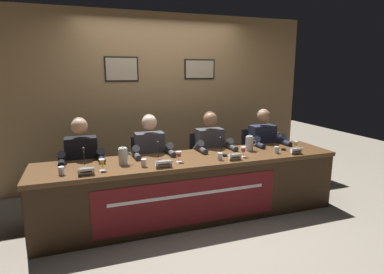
{
  "coord_description": "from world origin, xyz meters",
  "views": [
    {
      "loc": [
        -1.23,
        -3.44,
        1.75
      ],
      "look_at": [
        0.0,
        0.0,
        0.99
      ],
      "focal_mm": 29.69,
      "sensor_mm": 36.0,
      "label": 1
    }
  ],
  "objects_px": {
    "chair_center_left": "(149,172)",
    "microphone_center_left": "(160,155)",
    "water_cup_center_left": "(144,163)",
    "juice_glass_far_left": "(102,163)",
    "nameplate_center_right": "(235,157)",
    "water_cup_far_left": "(61,171)",
    "panelist_center_right": "(212,150)",
    "water_pitcher_right_side": "(249,143)",
    "panelist_far_left": "(82,162)",
    "juice_glass_center_right": "(243,150)",
    "nameplate_far_left": "(86,171)",
    "juice_glass_far_right": "(296,144)",
    "microphone_far_right": "(282,144)",
    "chair_far_left": "(83,179)",
    "water_pitcher_left_side": "(123,156)",
    "panelist_center_left": "(151,155)",
    "panelist_far_right": "(265,145)",
    "chair_far_right": "(257,160)",
    "water_cup_center_right": "(220,157)",
    "microphone_far_left": "(84,162)",
    "juice_glass_center_left": "(179,155)",
    "nameplate_far_right": "(296,151)",
    "conference_table": "(195,179)",
    "chair_center_right": "(206,166)",
    "water_cup_far_right": "(276,150)",
    "microphone_center_right": "(223,149)",
    "nameplate_center_left": "(164,164)"
  },
  "relations": [
    {
      "from": "conference_table",
      "to": "nameplate_center_left",
      "type": "height_order",
      "value": "nameplate_center_left"
    },
    {
      "from": "panelist_far_left",
      "to": "juice_glass_center_right",
      "type": "distance_m",
      "value": 1.91
    },
    {
      "from": "panelist_center_right",
      "to": "water_cup_center_right",
      "type": "height_order",
      "value": "panelist_center_right"
    },
    {
      "from": "chair_far_left",
      "to": "water_pitcher_left_side",
      "type": "distance_m",
      "value": 0.83
    },
    {
      "from": "conference_table",
      "to": "nameplate_center_right",
      "type": "height_order",
      "value": "nameplate_center_right"
    },
    {
      "from": "water_cup_far_left",
      "to": "microphone_center_left",
      "type": "bearing_deg",
      "value": 8.62
    },
    {
      "from": "microphone_center_left",
      "to": "microphone_far_right",
      "type": "xyz_separation_m",
      "value": [
        1.64,
        -0.01,
        0.0
      ]
    },
    {
      "from": "panelist_far_left",
      "to": "nameplate_far_left",
      "type": "xyz_separation_m",
      "value": [
        0.03,
        -0.63,
        0.07
      ]
    },
    {
      "from": "panelist_center_right",
      "to": "microphone_far_left",
      "type": "bearing_deg",
      "value": -165.9
    },
    {
      "from": "nameplate_far_left",
      "to": "juice_glass_far_right",
      "type": "bearing_deg",
      "value": 3.09
    },
    {
      "from": "microphone_center_right",
      "to": "water_pitcher_right_side",
      "type": "height_order",
      "value": "microphone_center_right"
    },
    {
      "from": "water_cup_far_left",
      "to": "panelist_center_right",
      "type": "xyz_separation_m",
      "value": [
        1.85,
        0.54,
        -0.07
      ]
    },
    {
      "from": "microphone_center_left",
      "to": "chair_center_left",
      "type": "bearing_deg",
      "value": 91.65
    },
    {
      "from": "juice_glass_far_left",
      "to": "nameplate_center_right",
      "type": "relative_size",
      "value": 0.82
    },
    {
      "from": "water_cup_far_left",
      "to": "microphone_far_right",
      "type": "height_order",
      "value": "microphone_far_right"
    },
    {
      "from": "chair_center_left",
      "to": "microphone_center_left",
      "type": "xyz_separation_m",
      "value": [
        0.02,
        -0.58,
        0.38
      ]
    },
    {
      "from": "water_cup_center_left",
      "to": "panelist_far_right",
      "type": "xyz_separation_m",
      "value": [
        1.85,
        0.54,
        -0.07
      ]
    },
    {
      "from": "chair_far_left",
      "to": "panelist_far_right",
      "type": "height_order",
      "value": "panelist_far_right"
    },
    {
      "from": "juice_glass_center_left",
      "to": "chair_far_right",
      "type": "distance_m",
      "value": 1.65
    },
    {
      "from": "nameplate_center_right",
      "to": "juice_glass_far_right",
      "type": "relative_size",
      "value": 1.22
    },
    {
      "from": "microphone_far_left",
      "to": "panelist_center_right",
      "type": "relative_size",
      "value": 0.18
    },
    {
      "from": "chair_center_left",
      "to": "water_cup_center_left",
      "type": "distance_m",
      "value": 0.84
    },
    {
      "from": "water_cup_far_left",
      "to": "chair_far_right",
      "type": "relative_size",
      "value": 0.1
    },
    {
      "from": "water_cup_center_left",
      "to": "water_pitcher_right_side",
      "type": "distance_m",
      "value": 1.45
    },
    {
      "from": "chair_far_left",
      "to": "panelist_center_left",
      "type": "relative_size",
      "value": 0.73
    },
    {
      "from": "juice_glass_center_right",
      "to": "water_cup_far_left",
      "type": "bearing_deg",
      "value": 179.77
    },
    {
      "from": "chair_far_left",
      "to": "water_cup_far_left",
      "type": "distance_m",
      "value": 0.84
    },
    {
      "from": "juice_glass_far_left",
      "to": "nameplate_far_right",
      "type": "xyz_separation_m",
      "value": [
        2.32,
        -0.11,
        -0.05
      ]
    },
    {
      "from": "water_pitcher_left_side",
      "to": "conference_table",
      "type": "bearing_deg",
      "value": -6.64
    },
    {
      "from": "juice_glass_center_left",
      "to": "microphone_center_right",
      "type": "height_order",
      "value": "microphone_center_right"
    },
    {
      "from": "chair_far_right",
      "to": "chair_center_right",
      "type": "bearing_deg",
      "value": 180.0
    },
    {
      "from": "juice_glass_far_left",
      "to": "nameplate_center_right",
      "type": "bearing_deg",
      "value": -4.02
    },
    {
      "from": "nameplate_far_right",
      "to": "water_pitcher_left_side",
      "type": "relative_size",
      "value": 0.72
    },
    {
      "from": "panelist_center_left",
      "to": "panelist_far_right",
      "type": "xyz_separation_m",
      "value": [
        1.65,
        0.0,
        0.0
      ]
    },
    {
      "from": "water_pitcher_right_side",
      "to": "panelist_far_left",
      "type": "bearing_deg",
      "value": 171.7
    },
    {
      "from": "panelist_far_left",
      "to": "juice_glass_center_left",
      "type": "relative_size",
      "value": 9.83
    },
    {
      "from": "microphone_center_left",
      "to": "chair_far_right",
      "type": "xyz_separation_m",
      "value": [
        1.64,
        0.58,
        -0.38
      ]
    },
    {
      "from": "chair_center_left",
      "to": "panelist_center_right",
      "type": "bearing_deg",
      "value": -13.54
    },
    {
      "from": "juice_glass_center_left",
      "to": "microphone_far_right",
      "type": "bearing_deg",
      "value": 4.22
    },
    {
      "from": "water_cup_center_left",
      "to": "juice_glass_far_right",
      "type": "bearing_deg",
      "value": 1.43
    },
    {
      "from": "nameplate_far_left",
      "to": "chair_center_right",
      "type": "relative_size",
      "value": 0.18
    },
    {
      "from": "water_cup_center_right",
      "to": "water_cup_far_right",
      "type": "distance_m",
      "value": 0.8
    },
    {
      "from": "juice_glass_center_left",
      "to": "juice_glass_far_right",
      "type": "xyz_separation_m",
      "value": [
        1.58,
        0.01,
        0.0
      ]
    },
    {
      "from": "nameplate_far_left",
      "to": "juice_glass_center_right",
      "type": "bearing_deg",
      "value": 2.65
    },
    {
      "from": "panelist_center_left",
      "to": "water_cup_center_left",
      "type": "xyz_separation_m",
      "value": [
        -0.2,
        -0.54,
        0.07
      ]
    },
    {
      "from": "water_cup_far_right",
      "to": "chair_far_left",
      "type": "bearing_deg",
      "value": 162.43
    },
    {
      "from": "water_cup_center_left",
      "to": "water_pitcher_right_side",
      "type": "bearing_deg",
      "value": 9.64
    },
    {
      "from": "juice_glass_center_left",
      "to": "water_cup_center_right",
      "type": "height_order",
      "value": "juice_glass_center_left"
    },
    {
      "from": "chair_far_right",
      "to": "panelist_far_right",
      "type": "xyz_separation_m",
      "value": [
        0.0,
        -0.2,
        0.28
      ]
    },
    {
      "from": "chair_far_left",
      "to": "panelist_center_right",
      "type": "bearing_deg",
      "value": -6.87
    }
  ]
}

